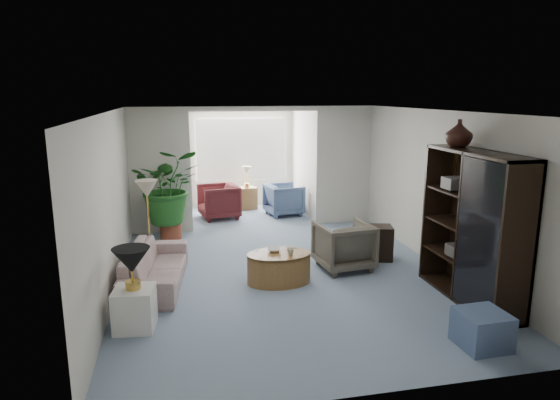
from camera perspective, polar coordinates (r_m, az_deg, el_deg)
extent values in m
plane|color=#859CAF|center=(7.53, 0.97, -9.17)|extent=(6.00, 6.00, 0.00)
plane|color=#859CAF|center=(11.38, -3.70, -1.74)|extent=(2.60, 2.60, 0.00)
cube|color=silver|center=(9.94, -13.76, 3.24)|extent=(1.20, 0.12, 2.50)
cube|color=silver|center=(10.53, 7.41, 3.98)|extent=(1.20, 0.12, 2.50)
cube|color=silver|center=(9.96, -2.95, 10.53)|extent=(2.60, 0.12, 0.10)
cube|color=white|center=(12.18, -4.54, 5.88)|extent=(2.20, 0.02, 1.50)
cube|color=white|center=(12.15, -4.52, 5.86)|extent=(2.20, 0.02, 1.50)
cube|color=#BEAF98|center=(7.92, 18.85, 3.98)|extent=(0.04, 0.50, 0.40)
imported|color=#B9AC9D|center=(7.44, -14.24, -7.50)|extent=(0.98, 2.01, 0.56)
cube|color=white|center=(6.21, -16.51, -11.99)|extent=(0.51, 0.51, 0.50)
cone|color=black|center=(6.00, -16.86, -6.73)|extent=(0.44, 0.44, 0.30)
cone|color=beige|center=(8.18, -15.20, 1.26)|extent=(0.36, 0.36, 0.28)
cylinder|color=#916034|center=(7.34, -0.13, -7.88)|extent=(1.15, 1.15, 0.45)
imported|color=white|center=(7.34, -0.68, -5.80)|extent=(0.26, 0.26, 0.05)
imported|color=beige|center=(7.18, 1.21, -6.00)|extent=(0.13, 0.13, 0.10)
imported|color=#5D5649|center=(7.93, 7.41, -5.25)|extent=(0.90, 0.92, 0.76)
cube|color=black|center=(8.47, 11.20, -4.88)|extent=(0.56, 0.49, 0.58)
cube|color=black|center=(7.00, 21.48, -2.98)|extent=(0.49, 1.82, 2.03)
imported|color=black|center=(7.22, 20.06, 7.29)|extent=(0.36, 0.36, 0.38)
cube|color=slate|center=(6.04, 22.40, -13.71)|extent=(0.52, 0.52, 0.40)
cylinder|color=brown|center=(9.71, -12.56, -3.50)|extent=(0.40, 0.40, 0.32)
imported|color=#205C1F|center=(9.51, -12.80, 1.57)|extent=(1.29, 1.11, 1.43)
imported|color=slate|center=(11.30, 0.46, 0.06)|extent=(0.90, 0.88, 0.72)
imported|color=#571D23|center=(11.08, -7.14, -0.17)|extent=(0.96, 0.94, 0.76)
cube|color=#916034|center=(11.91, -3.85, 0.21)|extent=(0.48, 0.40, 0.53)
cube|color=#383633|center=(7.23, 20.12, -5.50)|extent=(0.30, 0.26, 0.16)
cube|color=#413F3C|center=(6.77, 22.26, -2.88)|extent=(0.30, 0.26, 0.16)
cube|color=#292523|center=(6.73, 23.00, -7.05)|extent=(0.30, 0.26, 0.16)
cube|color=#2A2620|center=(6.50, 23.66, 0.47)|extent=(0.30, 0.26, 0.16)
cube|color=#5A5754|center=(7.20, 19.70, 1.86)|extent=(0.30, 0.26, 0.16)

